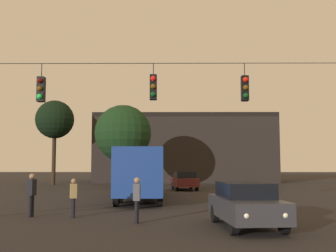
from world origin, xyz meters
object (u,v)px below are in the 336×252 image
(city_bus, at_px, (142,169))
(car_far_left, at_px, (184,180))
(pedestrian_crossing_center, at_px, (137,197))
(tree_behind_building, at_px, (55,120))
(tree_left_silhouette, at_px, (123,133))
(car_near_right, at_px, (246,204))
(pedestrian_crossing_left, at_px, (73,196))
(pedestrian_crossing_right, at_px, (32,192))

(city_bus, height_order, car_far_left, city_bus)
(pedestrian_crossing_center, height_order, tree_behind_building, tree_behind_building)
(tree_left_silhouette, height_order, tree_behind_building, tree_behind_building)
(car_near_right, distance_m, tree_left_silhouette, 24.44)
(city_bus, relative_size, pedestrian_crossing_left, 7.11)
(city_bus, relative_size, tree_left_silhouette, 1.48)
(car_far_left, bearing_deg, tree_behind_building, 147.54)
(pedestrian_crossing_center, bearing_deg, car_near_right, -14.21)
(car_near_right, xyz_separation_m, tree_behind_building, (-14.78, 29.14, 5.97))
(tree_behind_building, bearing_deg, pedestrian_crossing_right, -76.07)
(car_near_right, height_order, tree_left_silhouette, tree_left_silhouette)
(pedestrian_crossing_left, relative_size, tree_behind_building, 0.18)
(city_bus, bearing_deg, car_near_right, -68.78)
(city_bus, xyz_separation_m, car_near_right, (4.35, -11.21, -1.07))
(car_far_left, height_order, pedestrian_crossing_right, pedestrian_crossing_right)
(pedestrian_crossing_left, height_order, tree_left_silhouette, tree_left_silhouette)
(city_bus, relative_size, tree_behind_building, 1.25)
(car_far_left, height_order, pedestrian_crossing_center, pedestrian_crossing_center)
(pedestrian_crossing_center, height_order, tree_left_silhouette, tree_left_silhouette)
(car_far_left, bearing_deg, pedestrian_crossing_left, -105.73)
(car_far_left, distance_m, pedestrian_crossing_left, 18.70)
(car_far_left, distance_m, pedestrian_crossing_right, 19.12)
(pedestrian_crossing_center, distance_m, pedestrian_crossing_right, 4.82)
(pedestrian_crossing_center, bearing_deg, tree_left_silhouette, 97.95)
(pedestrian_crossing_left, xyz_separation_m, pedestrian_crossing_right, (-1.74, 0.14, 0.13))
(car_far_left, relative_size, pedestrian_crossing_left, 2.88)
(pedestrian_crossing_left, relative_size, pedestrian_crossing_right, 0.89)
(pedestrian_crossing_center, xyz_separation_m, tree_left_silhouette, (-3.09, 22.13, 3.97))
(tree_behind_building, bearing_deg, pedestrian_crossing_center, -68.69)
(city_bus, distance_m, tree_left_silhouette, 12.53)
(pedestrian_crossing_right, bearing_deg, pedestrian_crossing_left, -4.56)
(pedestrian_crossing_left, bearing_deg, tree_left_silhouette, 91.06)
(city_bus, relative_size, car_near_right, 2.49)
(pedestrian_crossing_right, bearing_deg, city_bus, 65.15)
(city_bus, xyz_separation_m, pedestrian_crossing_right, (-3.90, -8.42, -0.87))
(city_bus, xyz_separation_m, car_far_left, (2.92, 9.44, -1.07))
(city_bus, distance_m, pedestrian_crossing_left, 8.88)
(car_far_left, xyz_separation_m, pedestrian_crossing_right, (-6.81, -17.86, 0.20))
(tree_behind_building, bearing_deg, tree_left_silhouette, -37.44)
(pedestrian_crossing_right, bearing_deg, car_far_left, 69.12)
(car_near_right, distance_m, pedestrian_crossing_center, 3.92)
(car_far_left, xyz_separation_m, tree_left_silhouette, (-5.45, 2.44, 4.11))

